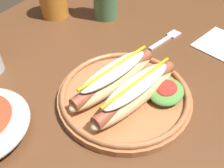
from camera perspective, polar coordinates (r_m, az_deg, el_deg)
name	(u,v)px	position (r m, az deg, el deg)	size (l,w,h in m)	color
dining_table	(105,101)	(0.69, -1.45, -3.70)	(1.13, 0.85, 0.74)	brown
hot_dog_plate	(126,91)	(0.53, 3.21, -1.49)	(0.28, 0.28, 0.08)	#B77042
fork	(167,39)	(0.73, 12.00, 9.77)	(0.12, 0.05, 0.00)	silver
napkin	(223,45)	(0.75, 23.29, 7.90)	(0.13, 0.12, 0.00)	white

